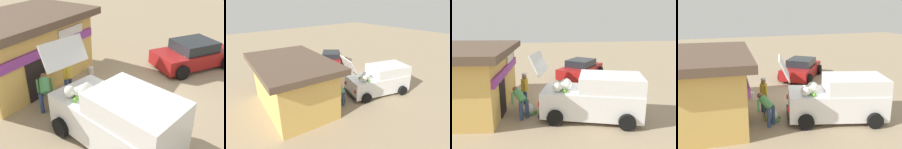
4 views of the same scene
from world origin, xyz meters
TOP-DOWN VIEW (x-y plane):
  - ground_plane at (0.00, 0.00)m, footprint 60.00×60.00m
  - storefront_bar at (-0.99, 5.05)m, footprint 6.41×4.47m
  - delivery_van at (-3.01, -0.41)m, footprint 3.11×4.85m
  - parked_sedan at (3.76, -1.31)m, footprint 4.25×3.93m
  - vendor_standing at (-1.38, 2.57)m, footprint 0.56×0.39m
  - customer_bending at (-2.56, 2.73)m, footprint 0.73×0.73m
  - unloaded_banana_pile at (-2.15, 2.41)m, footprint 0.88×0.76m
  - paint_bucket at (0.66, 2.76)m, footprint 0.26×0.26m

SIDE VIEW (x-z plane):
  - ground_plane at x=0.00m, z-range 0.00..0.00m
  - paint_bucket at x=0.66m, z-range 0.00..0.36m
  - unloaded_banana_pile at x=-2.15m, z-range -0.01..0.44m
  - parked_sedan at x=3.76m, z-range -0.03..1.32m
  - customer_bending at x=-2.56m, z-range 0.16..1.49m
  - delivery_van at x=-3.01m, z-range -0.43..2.35m
  - vendor_standing at x=-1.38m, z-range 0.12..1.80m
  - storefront_bar at x=-0.99m, z-range 0.05..3.00m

